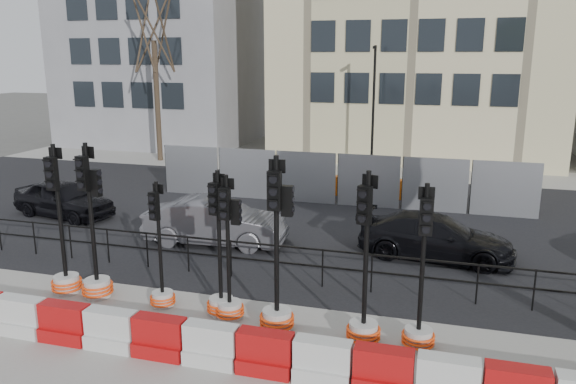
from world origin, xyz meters
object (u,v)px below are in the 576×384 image
(traffic_signal_a, at_px, (64,264))
(traffic_signal_h, at_px, (419,316))
(car_c, at_px, (436,237))
(car_a, at_px, (64,199))
(traffic_signal_d, at_px, (229,286))

(traffic_signal_a, xyz_separation_m, traffic_signal_h, (8.29, -0.34, -0.06))
(traffic_signal_a, relative_size, car_c, 0.81)
(car_c, bearing_deg, car_a, 92.81)
(traffic_signal_a, bearing_deg, traffic_signal_h, -3.98)
(traffic_signal_a, height_order, traffic_signal_h, traffic_signal_a)
(traffic_signal_a, height_order, car_c, traffic_signal_a)
(traffic_signal_a, xyz_separation_m, car_c, (8.45, 4.91, -0.13))
(traffic_signal_a, relative_size, traffic_signal_h, 1.10)
(traffic_signal_a, height_order, car_a, traffic_signal_a)
(car_a, bearing_deg, traffic_signal_h, -103.45)
(traffic_signal_a, distance_m, traffic_signal_h, 8.30)
(traffic_signal_a, distance_m, car_a, 7.05)
(traffic_signal_h, xyz_separation_m, car_c, (0.16, 5.24, -0.06))
(traffic_signal_d, bearing_deg, traffic_signal_h, -2.02)
(traffic_signal_d, xyz_separation_m, traffic_signal_h, (4.00, -0.16, -0.08))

